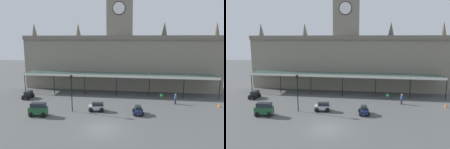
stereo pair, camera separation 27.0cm
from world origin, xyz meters
The scene contains 11 objects.
ground_plane centered at (0.00, 0.00, 0.00)m, with size 140.00×140.00×0.00m, color #4D4F4F.
station_building centered at (0.00, 20.70, 6.30)m, with size 38.79×5.87×19.88m.
entrance_canopy centered at (0.00, 15.55, 3.73)m, with size 35.18×3.26×3.88m.
car_green_van centered at (-9.15, 2.95, 0.81)m, with size 2.48×1.74×1.77m.
car_black_estate centered at (-14.87, 10.52, 0.56)m, with size 1.56×2.26×1.27m.
car_navy_sedan centered at (4.06, 5.35, 0.50)m, with size 1.67×2.14×1.19m.
car_silver_estate centered at (-1.79, 5.84, 0.56)m, with size 2.34×1.71×1.27m.
pedestrian_beside_cars centered at (9.81, 10.75, 0.91)m, with size 0.34×0.38×1.67m.
victorian_lamppost centered at (-5.24, 5.30, 3.28)m, with size 0.30×0.30×5.33m.
traffic_cone centered at (16.17, 10.11, 0.29)m, with size 0.40×0.40×0.59m, color orange.
planter_forecourt_centre centered at (7.88, 13.10, 0.49)m, with size 0.60×0.60×0.96m.
Camera 2 is at (4.54, -22.23, 10.26)m, focal length 33.73 mm.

